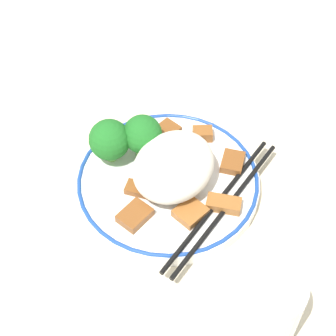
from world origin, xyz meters
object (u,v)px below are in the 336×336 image
broccoli_back_left (143,135)px  broccoli_back_center (110,140)px  plate (168,182)px  chopsticks (223,204)px  drinking_glass (262,310)px

broccoli_back_left → broccoli_back_center: bearing=133.3°
plate → broccoli_back_left: (0.02, 0.05, 0.04)m
plate → broccoli_back_center: bearing=98.0°
broccoli_back_left → chopsticks: bearing=-97.0°
broccoli_back_center → chopsticks: 0.15m
chopsticks → drinking_glass: (-0.11, -0.10, 0.03)m
broccoli_back_left → drinking_glass: size_ratio=0.58×
broccoli_back_left → broccoli_back_center: size_ratio=1.01×
broccoli_back_left → plate: bearing=-109.3°
broccoli_back_left → broccoli_back_center: 0.04m
broccoli_back_left → chopsticks: broccoli_back_left is taller
broccoli_back_center → drinking_glass: (-0.10, -0.25, 0.00)m
plate → chopsticks: bearing=-88.7°
broccoli_back_left → drinking_glass: drinking_glass is taller
broccoli_back_center → chopsticks: bearing=-85.3°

